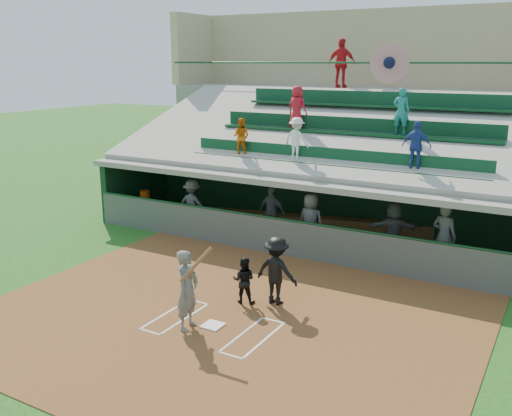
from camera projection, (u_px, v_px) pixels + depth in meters
The scene contains 19 objects.
ground at pixel (213, 327), 12.52m from camera, with size 100.00×100.00×0.00m, color #1E5217.
dirt_slab at pixel (225, 318), 12.94m from camera, with size 11.00×9.00×0.02m, color brown.
home_plate at pixel (213, 325), 12.51m from camera, with size 0.43×0.43×0.03m, color white.
batters_box_chalk at pixel (213, 326), 12.52m from camera, with size 2.65×1.85×0.01m.
dugout_floor at pixel (331, 243), 18.20m from camera, with size 16.00×3.50×0.04m, color gray.
concourse_slab at pixel (396, 146), 23.31m from camera, with size 20.00×3.00×4.60m, color gray.
grandstand at pixel (372, 157), 20.80m from camera, with size 20.40×10.40×7.80m.
batter_at_plate at pixel (188, 290), 12.20m from camera, with size 0.87×0.77×1.95m.
catcher at pixel (244, 280), 13.60m from camera, with size 0.55×0.43×1.14m, color black.
home_umpire at pixel (276, 271), 13.52m from camera, with size 1.06×0.61×1.65m, color black.
dugout_bench at pixel (351, 226), 19.10m from camera, with size 16.40×0.49×0.49m, color brown.
white_table at pixel (146, 209), 20.91m from camera, with size 0.79×0.59×0.69m, color silver.
water_cooler at pixel (145, 196), 20.75m from camera, with size 0.36×0.36×0.36m, color #CA4B0B.
dugout_player_a at pixel (192, 204), 19.58m from camera, with size 1.10×0.63×1.70m, color #565954.
dugout_player_b at pixel (272, 212), 18.51m from camera, with size 1.02×0.42×1.74m, color #575954.
dugout_player_c at pixel (311, 221), 17.43m from camera, with size 0.85×0.55×1.74m, color #5B5E59.
dugout_player_d at pixel (394, 230), 16.73m from camera, with size 1.53×0.49×1.65m, color #565853.
dugout_player_e at pixel (444, 236), 15.70m from camera, with size 0.68×0.45×1.88m, color #565954.
concourse_staff_a at pixel (342, 63), 22.94m from camera, with size 1.14×0.48×1.95m, color red.
Camera 1 is at (6.50, -9.50, 5.67)m, focal length 40.00 mm.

